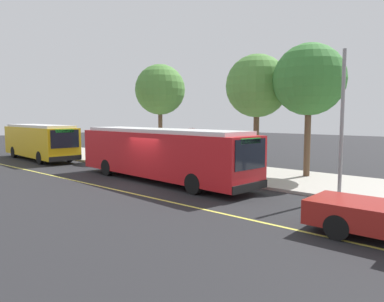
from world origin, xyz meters
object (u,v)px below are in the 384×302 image
(waiting_bench, at_px, (182,159))
(route_sign_post, at_px, (192,144))
(transit_bus_main, at_px, (160,152))
(pedestrian_commuter, at_px, (162,153))
(transit_bus_second, at_px, (40,141))

(waiting_bench, height_order, route_sign_post, route_sign_post)
(waiting_bench, xyz_separation_m, route_sign_post, (2.67, -1.85, 1.32))
(transit_bus_main, xyz_separation_m, waiting_bench, (-2.55, 4.43, -0.99))
(route_sign_post, distance_m, pedestrian_commuter, 3.71)
(transit_bus_main, relative_size, transit_bus_second, 1.24)
(transit_bus_main, xyz_separation_m, pedestrian_commuter, (-3.42, 3.32, -0.50))
(transit_bus_second, bearing_deg, route_sign_post, 8.89)
(transit_bus_second, distance_m, route_sign_post, 15.39)
(transit_bus_second, height_order, waiting_bench, transit_bus_second)
(transit_bus_main, height_order, route_sign_post, same)
(transit_bus_main, distance_m, pedestrian_commuter, 4.79)
(transit_bus_second, relative_size, route_sign_post, 3.67)
(transit_bus_second, height_order, route_sign_post, same)
(waiting_bench, bearing_deg, transit_bus_second, -161.36)
(route_sign_post, bearing_deg, waiting_bench, 145.32)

